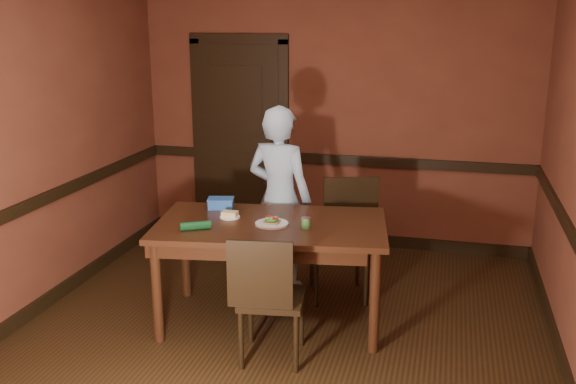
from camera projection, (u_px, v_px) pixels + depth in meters
The scene contains 19 objects.
floor at pixel (276, 341), 4.74m from camera, with size 4.00×4.50×0.01m, color black.
wall_back at pixel (334, 116), 6.48m from camera, with size 4.00×0.02×2.70m, color brown.
wall_front at pixel (107, 297), 2.28m from camera, with size 4.00×0.02×2.70m, color brown.
wall_left at pixel (21, 148), 4.86m from camera, with size 0.02×4.50×2.70m, color brown.
dado_back at pixel (333, 159), 6.59m from camera, with size 4.00×0.03×0.10m, color black.
dado_left at pixel (29, 205), 4.97m from camera, with size 0.03×4.50×0.10m, color black.
baseboard_back at pixel (332, 237), 6.81m from camera, with size 4.00×0.03×0.12m, color black.
baseboard_left at pixel (40, 305), 5.19m from camera, with size 0.03×4.50×0.12m, color black.
baseboard_right at pixel (565, 369), 4.25m from camera, with size 0.03×4.50×0.12m, color black.
door at pixel (240, 137), 6.76m from camera, with size 1.05×0.07×2.20m.
dining_table at pixel (271, 272), 4.95m from camera, with size 1.73×0.97×0.81m, color #33190C.
chair_far at pixel (339, 240), 5.38m from camera, with size 0.47×0.47×1.00m, color black, non-canonical shape.
chair_near at pixel (272, 296), 4.40m from camera, with size 0.43×0.43×0.93m, color black, non-canonical shape.
person at pixel (280, 198), 5.52m from camera, with size 0.59×0.39×1.61m, color #A8C9DE.
sandwich_plate at pixel (272, 223), 4.79m from camera, with size 0.25×0.25×0.06m.
sauce_jar at pixel (306, 223), 4.71m from camera, with size 0.07×0.07×0.08m.
cheese_saucer at pixel (230, 215), 4.97m from camera, with size 0.16×0.16×0.05m.
food_tub at pixel (221, 203), 5.19m from camera, with size 0.23×0.19×0.09m.
wrapped_veg at pixel (195, 226), 4.68m from camera, with size 0.06×0.06×0.22m, color #0E3918.
Camera 1 is at (1.14, -4.12, 2.31)m, focal length 40.00 mm.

